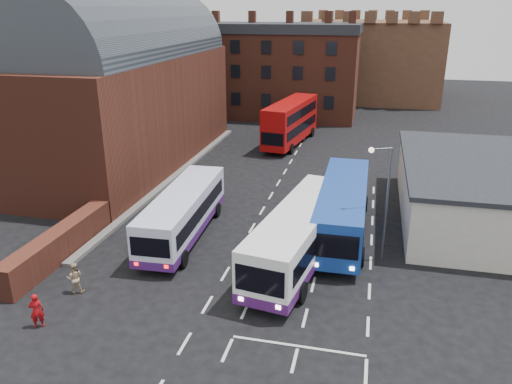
% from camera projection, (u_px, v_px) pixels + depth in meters
% --- Properties ---
extents(ground, '(180.00, 180.00, 0.00)m').
position_uv_depth(ground, '(212.00, 296.00, 26.05)').
color(ground, black).
extents(railway_station, '(12.00, 28.00, 16.00)m').
position_uv_depth(railway_station, '(120.00, 83.00, 45.86)').
color(railway_station, '#602B1E').
rests_on(railway_station, ground).
extents(forecourt_wall, '(1.20, 10.00, 1.80)m').
position_uv_depth(forecourt_wall, '(59.00, 244.00, 29.75)').
color(forecourt_wall, '#602B1E').
rests_on(forecourt_wall, ground).
extents(cream_building, '(10.40, 16.40, 4.25)m').
position_uv_depth(cream_building, '(478.00, 190.00, 34.83)').
color(cream_building, beige).
rests_on(cream_building, ground).
extents(brick_terrace, '(22.00, 10.00, 11.00)m').
position_uv_depth(brick_terrace, '(274.00, 75.00, 67.37)').
color(brick_terrace, brown).
rests_on(brick_terrace, ground).
extents(castle_keep, '(22.00, 22.00, 12.00)m').
position_uv_depth(castle_keep, '(368.00, 59.00, 82.85)').
color(castle_keep, brown).
rests_on(castle_keep, ground).
extents(bus_white_outbound, '(3.25, 11.40, 3.08)m').
position_uv_depth(bus_white_outbound, '(183.00, 210.00, 32.28)').
color(bus_white_outbound, white).
rests_on(bus_white_outbound, ground).
extents(bus_white_inbound, '(4.75, 12.74, 3.40)m').
position_uv_depth(bus_white_inbound, '(300.00, 232.00, 28.81)').
color(bus_white_inbound, white).
rests_on(bus_white_inbound, ground).
extents(bus_blue, '(3.21, 12.56, 3.42)m').
position_uv_depth(bus_blue, '(343.00, 206.00, 32.43)').
color(bus_blue, '#163E9B').
rests_on(bus_blue, ground).
extents(bus_red_double, '(4.35, 11.92, 4.66)m').
position_uv_depth(bus_red_double, '(291.00, 122.00, 54.08)').
color(bus_red_double, '#A50A0A').
rests_on(bus_red_double, ground).
extents(street_lamp, '(1.33, 0.72, 7.02)m').
position_uv_depth(street_lamp, '(384.00, 194.00, 28.28)').
color(street_lamp, '#4C4E51').
rests_on(street_lamp, ground).
extents(pedestrian_red, '(0.77, 0.69, 1.77)m').
position_uv_depth(pedestrian_red, '(36.00, 311.00, 23.28)').
color(pedestrian_red, '#A50A0E').
rests_on(pedestrian_red, ground).
extents(pedestrian_beige, '(1.02, 0.92, 1.71)m').
position_uv_depth(pedestrian_beige, '(75.00, 278.00, 26.15)').
color(pedestrian_beige, tan).
rests_on(pedestrian_beige, ground).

